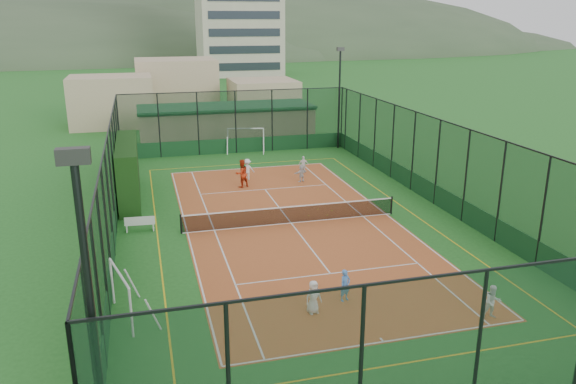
{
  "coord_description": "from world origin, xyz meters",
  "views": [
    {
      "loc": [
        -7.38,
        -27.1,
        10.47
      ],
      "look_at": [
        0.29,
        1.77,
        1.2
      ],
      "focal_mm": 35.0,
      "sensor_mm": 36.0,
      "label": 1
    }
  ],
  "objects_px": {
    "clubhouse": "(226,123)",
    "white_bench": "(140,223)",
    "floodlight_sw": "(96,348)",
    "child_far_right": "(303,165)",
    "child_near_mid": "(345,285)",
    "coach": "(242,173)",
    "floodlight_ne": "(339,99)",
    "child_near_left": "(313,297)",
    "futsal_goal_near": "(121,296)",
    "futsal_goal_far": "(246,140)",
    "child_near_right": "(493,302)",
    "child_far_left": "(247,169)",
    "child_far_back": "(301,173)"
  },
  "relations": [
    {
      "from": "floodlight_sw",
      "to": "child_near_left",
      "type": "xyz_separation_m",
      "value": [
        6.89,
        7.22,
        -3.48
      ]
    },
    {
      "from": "child_near_right",
      "to": "child_far_back",
      "type": "height_order",
      "value": "child_near_right"
    },
    {
      "from": "child_near_mid",
      "to": "futsal_goal_near",
      "type": "bearing_deg",
      "value": 151.37
    },
    {
      "from": "futsal_goal_near",
      "to": "coach",
      "type": "relative_size",
      "value": 1.57
    },
    {
      "from": "child_near_left",
      "to": "child_far_back",
      "type": "relative_size",
      "value": 1.12
    },
    {
      "from": "futsal_goal_near",
      "to": "child_near_left",
      "type": "relative_size",
      "value": 2.24
    },
    {
      "from": "child_far_left",
      "to": "child_far_back",
      "type": "xyz_separation_m",
      "value": [
        3.4,
        -1.36,
        -0.15
      ]
    },
    {
      "from": "floodlight_ne",
      "to": "futsal_goal_far",
      "type": "height_order",
      "value": "floodlight_ne"
    },
    {
      "from": "clubhouse",
      "to": "white_bench",
      "type": "xyz_separation_m",
      "value": [
        -7.8,
        -21.08,
        -1.15
      ]
    },
    {
      "from": "child_near_left",
      "to": "floodlight_ne",
      "type": "bearing_deg",
      "value": 58.64
    },
    {
      "from": "futsal_goal_far",
      "to": "floodlight_sw",
      "type": "bearing_deg",
      "value": -92.12
    },
    {
      "from": "white_bench",
      "to": "child_near_left",
      "type": "relative_size",
      "value": 1.18
    },
    {
      "from": "child_far_right",
      "to": "coach",
      "type": "distance_m",
      "value": 5.34
    },
    {
      "from": "futsal_goal_near",
      "to": "child_far_left",
      "type": "bearing_deg",
      "value": -39.73
    },
    {
      "from": "child_near_right",
      "to": "clubhouse",
      "type": "bearing_deg",
      "value": 106.79
    },
    {
      "from": "floodlight_sw",
      "to": "futsal_goal_near",
      "type": "relative_size",
      "value": 2.88
    },
    {
      "from": "white_bench",
      "to": "child_near_mid",
      "type": "xyz_separation_m",
      "value": [
        7.56,
        -9.71,
        0.22
      ]
    },
    {
      "from": "child_far_right",
      "to": "floodlight_ne",
      "type": "bearing_deg",
      "value": -120.84
    },
    {
      "from": "floodlight_sw",
      "to": "child_far_right",
      "type": "xyz_separation_m",
      "value": [
        12.1,
        26.19,
        -3.51
      ]
    },
    {
      "from": "clubhouse",
      "to": "child_far_right",
      "type": "distance_m",
      "value": 12.93
    },
    {
      "from": "futsal_goal_far",
      "to": "child_far_left",
      "type": "xyz_separation_m",
      "value": [
        -1.47,
        -8.26,
        -0.23
      ]
    },
    {
      "from": "child_near_right",
      "to": "coach",
      "type": "distance_m",
      "value": 19.59
    },
    {
      "from": "child_near_left",
      "to": "child_near_right",
      "type": "height_order",
      "value": "child_near_right"
    },
    {
      "from": "floodlight_ne",
      "to": "child_near_left",
      "type": "distance_m",
      "value": 28.17
    },
    {
      "from": "floodlight_sw",
      "to": "child_near_left",
      "type": "height_order",
      "value": "floodlight_sw"
    },
    {
      "from": "white_bench",
      "to": "child_near_mid",
      "type": "relative_size",
      "value": 1.18
    },
    {
      "from": "child_far_left",
      "to": "coach",
      "type": "xyz_separation_m",
      "value": [
        -0.67,
        -1.59,
        0.19
      ]
    },
    {
      "from": "coach",
      "to": "futsal_goal_far",
      "type": "bearing_deg",
      "value": -124.98
    },
    {
      "from": "futsal_goal_far",
      "to": "child_far_back",
      "type": "relative_size",
      "value": 2.63
    },
    {
      "from": "floodlight_ne",
      "to": "child_far_left",
      "type": "height_order",
      "value": "floodlight_ne"
    },
    {
      "from": "child_near_mid",
      "to": "child_near_right",
      "type": "height_order",
      "value": "same"
    },
    {
      "from": "floodlight_ne",
      "to": "clubhouse",
      "type": "height_order",
      "value": "floodlight_ne"
    },
    {
      "from": "white_bench",
      "to": "child_near_left",
      "type": "bearing_deg",
      "value": -54.92
    },
    {
      "from": "coach",
      "to": "white_bench",
      "type": "bearing_deg",
      "value": 21.87
    },
    {
      "from": "child_far_right",
      "to": "coach",
      "type": "xyz_separation_m",
      "value": [
        -4.82,
        -2.28,
        0.3
      ]
    },
    {
      "from": "child_far_left",
      "to": "floodlight_sw",
      "type": "bearing_deg",
      "value": 75.92
    },
    {
      "from": "clubhouse",
      "to": "futsal_goal_far",
      "type": "distance_m",
      "value": 4.95
    },
    {
      "from": "floodlight_ne",
      "to": "child_far_right",
      "type": "distance_m",
      "value": 9.35
    },
    {
      "from": "child_far_back",
      "to": "coach",
      "type": "xyz_separation_m",
      "value": [
        -4.07,
        -0.23,
        0.34
      ]
    },
    {
      "from": "floodlight_ne",
      "to": "clubhouse",
      "type": "distance_m",
      "value": 10.47
    },
    {
      "from": "futsal_goal_near",
      "to": "floodlight_sw",
      "type": "bearing_deg",
      "value": 164.74
    },
    {
      "from": "floodlight_sw",
      "to": "child_far_left",
      "type": "relative_size",
      "value": 5.69
    },
    {
      "from": "child_far_back",
      "to": "child_far_left",
      "type": "bearing_deg",
      "value": -46.31
    },
    {
      "from": "floodlight_sw",
      "to": "child_far_back",
      "type": "bearing_deg",
      "value": 64.82
    },
    {
      "from": "futsal_goal_far",
      "to": "child_near_mid",
      "type": "xyz_separation_m",
      "value": [
        -1.06,
        -25.95,
        -0.32
      ]
    },
    {
      "from": "clubhouse",
      "to": "futsal_goal_near",
      "type": "bearing_deg",
      "value": -105.85
    },
    {
      "from": "child_near_right",
      "to": "child_far_left",
      "type": "bearing_deg",
      "value": 113.32
    },
    {
      "from": "clubhouse",
      "to": "coach",
      "type": "xyz_separation_m",
      "value": [
        -1.32,
        -14.69,
        -0.65
      ]
    },
    {
      "from": "clubhouse",
      "to": "child_far_back",
      "type": "relative_size",
      "value": 13.33
    },
    {
      "from": "futsal_goal_near",
      "to": "child_near_left",
      "type": "distance_m",
      "value": 6.96
    }
  ]
}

